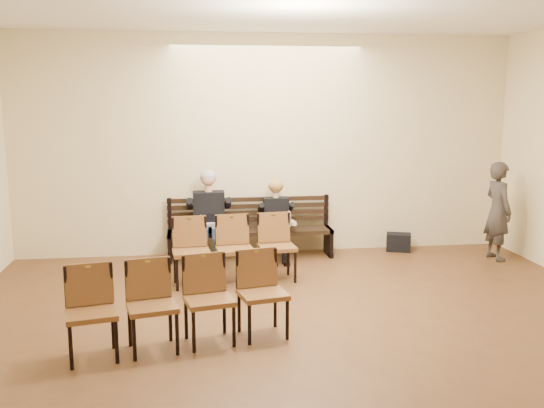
{
  "coord_description": "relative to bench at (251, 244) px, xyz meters",
  "views": [
    {
      "loc": [
        -1.2,
        -4.64,
        2.53
      ],
      "look_at": [
        -0.04,
        4.05,
        0.96
      ],
      "focal_mm": 40.0,
      "sensor_mm": 36.0,
      "label": 1
    }
  ],
  "objects": [
    {
      "name": "room_walls",
      "position": [
        0.31,
        -3.86,
        2.31
      ],
      "size": [
        8.02,
        10.01,
        3.51
      ],
      "color": "beige",
      "rests_on": "ground"
    },
    {
      "name": "seated_man",
      "position": [
        -0.65,
        -0.12,
        0.49
      ],
      "size": [
        0.59,
        0.82,
        1.43
      ],
      "primitive_type": null,
      "color": "black",
      "rests_on": "ground"
    },
    {
      "name": "ground",
      "position": [
        0.31,
        -4.65,
        -0.23
      ],
      "size": [
        10.0,
        10.0,
        0.0
      ],
      "primitive_type": "plane",
      "color": "brown",
      "rests_on": "ground"
    },
    {
      "name": "bag",
      "position": [
        2.47,
        0.1,
        -0.08
      ],
      "size": [
        0.46,
        0.38,
        0.29
      ],
      "primitive_type": "cube",
      "rotation": [
        0.0,
        0.0,
        -0.34
      ],
      "color": "black",
      "rests_on": "ground"
    },
    {
      "name": "laptop",
      "position": [
        -0.62,
        -0.3,
        0.35
      ],
      "size": [
        0.36,
        0.29,
        0.24
      ],
      "primitive_type": "cube",
      "rotation": [
        0.0,
        0.0,
        -0.1
      ],
      "color": "silver",
      "rests_on": "bench"
    },
    {
      "name": "chair_row_front",
      "position": [
        -0.34,
        -1.29,
        0.24
      ],
      "size": [
        1.71,
        0.66,
        0.93
      ],
      "primitive_type": "cube",
      "rotation": [
        0.0,
        0.0,
        0.09
      ],
      "color": "brown",
      "rests_on": "ground"
    },
    {
      "name": "chair_row_back",
      "position": [
        -1.04,
        -3.37,
        0.23
      ],
      "size": [
        2.28,
        0.95,
        0.91
      ],
      "primitive_type": "cube",
      "rotation": [
        0.0,
        0.0,
        0.21
      ],
      "color": "brown",
      "rests_on": "ground"
    },
    {
      "name": "bench",
      "position": [
        0.0,
        0.0,
        0.0
      ],
      "size": [
        2.6,
        0.9,
        0.45
      ],
      "primitive_type": "cube",
      "color": "black",
      "rests_on": "ground"
    },
    {
      "name": "water_bottle",
      "position": [
        0.56,
        -0.36,
        0.34
      ],
      "size": [
        0.08,
        0.08,
        0.24
      ],
      "primitive_type": "cylinder",
      "rotation": [
        0.0,
        0.0,
        -0.07
      ],
      "color": "silver",
      "rests_on": "bench"
    },
    {
      "name": "seated_woman",
      "position": [
        0.4,
        -0.12,
        0.34
      ],
      "size": [
        0.48,
        0.67,
        1.12
      ],
      "primitive_type": null,
      "color": "black",
      "rests_on": "ground"
    },
    {
      "name": "passerby",
      "position": [
        3.81,
        -0.6,
        0.66
      ],
      "size": [
        0.49,
        0.68,
        1.77
      ],
      "primitive_type": "imported",
      "rotation": [
        0.0,
        0.0,
        1.67
      ],
      "color": "#37322D",
      "rests_on": "ground"
    }
  ]
}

